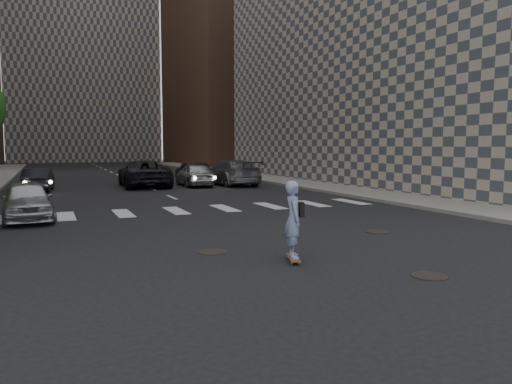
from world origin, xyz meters
TOP-DOWN VIEW (x-y plane):
  - ground at (0.00, 0.00)m, footprint 160.00×160.00m
  - sidewalk_right at (14.50, 20.00)m, footprint 13.00×80.00m
  - building_right at (18.49, 18.49)m, footprint 15.00×33.00m
  - tower_right at (20.00, 55.00)m, footprint 18.00×24.00m
  - tower_center at (0.00, 78.00)m, footprint 22.00×20.00m
  - manhole_a at (1.20, -2.50)m, footprint 0.70×0.70m
  - manhole_b at (-2.00, 1.20)m, footprint 0.70×0.70m
  - manhole_c at (3.30, 2.00)m, footprint 0.70×0.70m
  - skateboarder at (-0.65, -0.35)m, footprint 0.57×0.91m
  - silver_sedan at (-6.24, 8.49)m, footprint 1.86×4.02m
  - traffic_car_a at (-6.03, 20.00)m, footprint 1.70×3.98m
  - traffic_car_b at (5.26, 20.03)m, footprint 2.55×5.68m
  - traffic_car_c at (-0.12, 20.82)m, footprint 2.93×5.95m
  - traffic_car_d at (2.84, 20.00)m, footprint 1.88×4.34m
  - traffic_car_e at (3.84, 24.00)m, footprint 1.66×4.15m

SIDE VIEW (x-z plane):
  - ground at x=0.00m, z-range 0.00..0.00m
  - manhole_a at x=1.20m, z-range 0.00..0.02m
  - manhole_b at x=-2.00m, z-range 0.00..0.02m
  - manhole_c at x=3.30m, z-range 0.00..0.02m
  - sidewalk_right at x=14.50m, z-range 0.00..0.15m
  - traffic_car_a at x=-6.03m, z-range 0.00..1.27m
  - silver_sedan at x=-6.24m, z-range 0.00..1.33m
  - traffic_car_e at x=3.84m, z-range 0.00..1.34m
  - traffic_car_d at x=2.84m, z-range 0.00..1.46m
  - traffic_car_b at x=5.26m, z-range 0.00..1.62m
  - traffic_car_c at x=-0.12m, z-range 0.00..1.63m
  - skateboarder at x=-0.65m, z-range 0.04..1.81m
  - building_right at x=18.49m, z-range -0.02..21.98m
  - tower_right at x=20.00m, z-range 0.00..36.00m
  - tower_center at x=0.00m, z-range 0.00..48.00m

